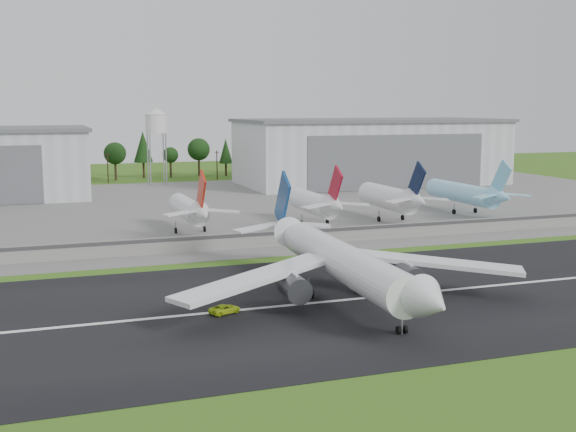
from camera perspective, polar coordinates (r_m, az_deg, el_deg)
name	(u,v)px	position (r m, az deg, el deg)	size (l,w,h in m)	color
ground	(399,315)	(106.81, 8.78, -7.77)	(600.00, 600.00, 0.00)	#365A15
runway	(369,298)	(115.37, 6.43, -6.45)	(320.00, 60.00, 0.10)	black
runway_centerline	(369,298)	(115.35, 6.43, -6.42)	(220.00, 1.00, 0.02)	white
apron	(210,207)	(217.82, -6.22, 0.71)	(320.00, 150.00, 0.10)	slate
blast_fence	(278,238)	(155.70, -0.76, -1.78)	(240.00, 0.61, 3.50)	gray
hangar_east	(371,151)	(284.05, 6.55, 5.10)	(102.00, 47.00, 25.20)	silver
water_tower	(156,121)	(278.67, -10.39, 7.40)	(8.40, 8.40, 29.40)	#99999E
utility_poles	(164,181)	(295.76, -9.76, 2.72)	(230.00, 3.00, 12.00)	black
treeline	(158,178)	(310.49, -10.23, 2.98)	(320.00, 16.00, 22.00)	black
main_airliner	(344,271)	(111.94, 4.46, -4.34)	(57.25, 59.17, 18.17)	white
ground_vehicle	(225,309)	(106.40, -5.02, -7.33)	(2.24, 4.85, 1.35)	#B8DA19
parked_jet_red_a	(191,210)	(171.84, -7.67, 0.50)	(7.36, 31.29, 16.33)	white
parked_jet_red_b	(317,203)	(180.95, 2.29, 1.03)	(7.36, 31.29, 16.50)	white
parked_jet_navy	(394,198)	(189.92, 8.36, 1.41)	(7.36, 31.29, 16.84)	white
parked_jet_skyblue	(468,193)	(207.29, 14.06, 1.75)	(7.36, 37.29, 16.55)	#90D6FA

